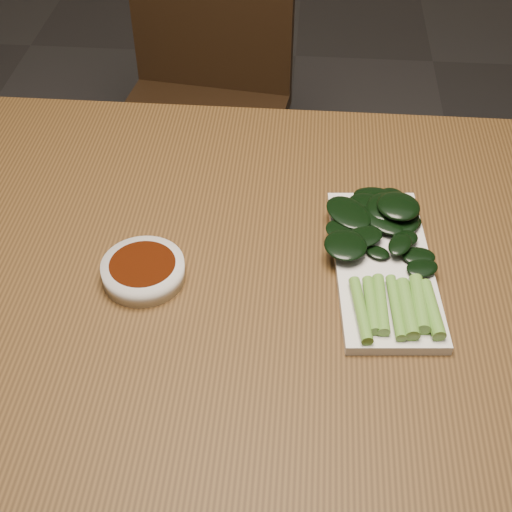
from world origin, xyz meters
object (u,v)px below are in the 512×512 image
object	(u,v)px
table	(256,305)
gai_lan	(386,238)
serving_plate	(383,266)
sauce_bowl	(143,270)
chair_far	(202,95)

from	to	relation	value
table	gai_lan	world-z (taller)	gai_lan
serving_plate	gai_lan	distance (m)	0.04
serving_plate	gai_lan	xyz separation A→B (m)	(0.00, 0.04, 0.02)
table	sauce_bowl	bearing A→B (deg)	-169.22
table	chair_far	size ratio (longest dim) A/B	1.57
chair_far	sauce_bowl	xyz separation A→B (m)	(0.06, -0.90, 0.28)
chair_far	sauce_bowl	world-z (taller)	chair_far
table	serving_plate	distance (m)	0.19
sauce_bowl	serving_plate	world-z (taller)	sauce_bowl
sauce_bowl	gai_lan	size ratio (longest dim) A/B	0.36
sauce_bowl	gai_lan	xyz separation A→B (m)	(0.32, 0.08, 0.01)
table	gai_lan	xyz separation A→B (m)	(0.17, 0.05, 0.10)
chair_far	gai_lan	size ratio (longest dim) A/B	2.91
chair_far	serving_plate	bearing A→B (deg)	-59.00
table	gai_lan	bearing A→B (deg)	16.19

